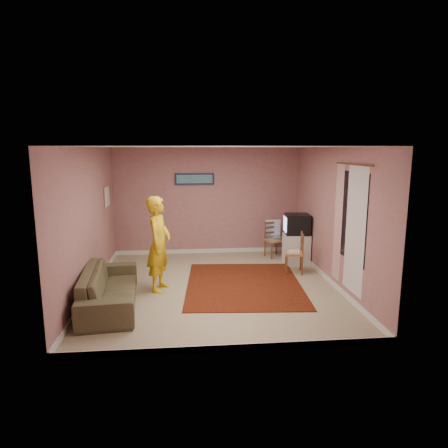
{
  "coord_description": "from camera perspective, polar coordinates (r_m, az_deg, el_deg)",
  "views": [
    {
      "loc": [
        -0.52,
        -7.2,
        2.57
      ],
      "look_at": [
        0.23,
        0.6,
        1.09
      ],
      "focal_mm": 32.0,
      "sensor_mm": 36.0,
      "label": 1
    }
  ],
  "objects": [
    {
      "name": "window",
      "position": [
        6.97,
        17.92,
        0.95
      ],
      "size": [
        0.01,
        1.1,
        1.5
      ],
      "primitive_type": "cube",
      "color": "black",
      "rests_on": "wall_right"
    },
    {
      "name": "curtain_floral",
      "position": [
        7.49,
        15.98,
        0.15
      ],
      "size": [
        0.01,
        0.35,
        2.1
      ],
      "primitive_type": "cube",
      "color": "beige",
      "rests_on": "wall_right"
    },
    {
      "name": "baseboard_right",
      "position": [
        8.11,
        14.81,
        -7.75
      ],
      "size": [
        0.02,
        5.0,
        0.1
      ],
      "primitive_type": "cube",
      "color": "silver",
      "rests_on": "ground"
    },
    {
      "name": "dvd_player",
      "position": [
        9.64,
        7.2,
        -2.01
      ],
      "size": [
        0.38,
        0.29,
        0.06
      ],
      "primitive_type": "cube",
      "rotation": [
        0.0,
        0.0,
        0.09
      ],
      "color": "#A8A8AD",
      "rests_on": "chair_a"
    },
    {
      "name": "baseboard_front",
      "position": [
        5.36,
        0.71,
        -17.29
      ],
      "size": [
        4.5,
        0.02,
        0.1
      ],
      "primitive_type": "cube",
      "color": "silver",
      "rests_on": "ground"
    },
    {
      "name": "tv_cabinet",
      "position": [
        9.18,
        10.27,
        -3.5
      ],
      "size": [
        0.54,
        0.49,
        0.68
      ],
      "primitive_type": "cube",
      "color": "silver",
      "rests_on": "ground"
    },
    {
      "name": "blue_throw",
      "position": [
        9.77,
        6.98,
        -0.51
      ],
      "size": [
        0.37,
        0.05,
        0.38
      ],
      "primitive_type": "cube",
      "color": "#899FE0",
      "rests_on": "chair_a"
    },
    {
      "name": "wall_right",
      "position": [
        7.82,
        15.31,
        0.99
      ],
      "size": [
        0.02,
        5.0,
        2.6
      ],
      "primitive_type": "cube",
      "color": "#A06C69",
      "rests_on": "ground"
    },
    {
      "name": "picture_left",
      "position": [
        9.02,
        -16.37,
        3.79
      ],
      "size": [
        0.04,
        0.38,
        0.42
      ],
      "color": "beige",
      "rests_on": "wall_left"
    },
    {
      "name": "picture_back",
      "position": [
        9.69,
        -4.24,
        6.43
      ],
      "size": [
        0.95,
        0.04,
        0.28
      ],
      "color": "#141B39",
      "rests_on": "wall_back"
    },
    {
      "name": "baseboard_left",
      "position": [
        7.82,
        -18.13,
        -8.64
      ],
      "size": [
        0.02,
        5.0,
        0.1
      ],
      "primitive_type": "cube",
      "color": "silver",
      "rests_on": "ground"
    },
    {
      "name": "game_console",
      "position": [
        8.47,
        9.99,
        -3.86
      ],
      "size": [
        0.21,
        0.15,
        0.04
      ],
      "primitive_type": "cube",
      "rotation": [
        0.0,
        0.0,
        -0.04
      ],
      "color": "white",
      "rests_on": "chair_b"
    },
    {
      "name": "curtain_sheer",
      "position": [
        6.86,
        18.21,
        -0.91
      ],
      "size": [
        0.01,
        0.75,
        2.1
      ],
      "primitive_type": "cube",
      "color": "silver",
      "rests_on": "wall_right"
    },
    {
      "name": "wall_front",
      "position": [
        4.89,
        0.76,
        -4.32
      ],
      "size": [
        4.5,
        0.02,
        2.6
      ],
      "primitive_type": "cube",
      "color": "#A06C69",
      "rests_on": "ground"
    },
    {
      "name": "ground",
      "position": [
        7.66,
        -1.33,
        -8.88
      ],
      "size": [
        5.0,
        5.0,
        0.0
      ],
      "primitive_type": "plane",
      "color": "tan",
      "rests_on": "ground"
    },
    {
      "name": "chair_a",
      "position": [
        9.63,
        7.2,
        -1.7
      ],
      "size": [
        0.48,
        0.47,
        0.46
      ],
      "rotation": [
        0.0,
        0.0,
        0.35
      ],
      "color": "tan",
      "rests_on": "ground"
    },
    {
      "name": "baseboard_back",
      "position": [
        10.02,
        -2.38,
        -3.85
      ],
      "size": [
        4.5,
        0.02,
        0.1
      ],
      "primitive_type": "cube",
      "color": "silver",
      "rests_on": "ground"
    },
    {
      "name": "wall_back",
      "position": [
        9.79,
        -2.44,
        3.26
      ],
      "size": [
        4.5,
        0.02,
        2.6
      ],
      "primitive_type": "cube",
      "color": "#A06C69",
      "rests_on": "ground"
    },
    {
      "name": "sofa",
      "position": [
        6.93,
        -16.04,
        -8.7
      ],
      "size": [
        1.05,
        2.22,
        0.63
      ],
      "primitive_type": "imported",
      "rotation": [
        0.0,
        0.0,
        1.67
      ],
      "color": "brown",
      "rests_on": "ground"
    },
    {
      "name": "crt_tv",
      "position": [
        9.06,
        10.35,
        -0.01
      ],
      "size": [
        0.57,
        0.52,
        0.45
      ],
      "rotation": [
        0.0,
        0.0,
        -0.1
      ],
      "color": "black",
      "rests_on": "tv_cabinet"
    },
    {
      "name": "chair_b",
      "position": [
        8.45,
        10.01,
        -3.43
      ],
      "size": [
        0.44,
        0.45,
        0.47
      ],
      "rotation": [
        0.0,
        0.0,
        -1.76
      ],
      "color": "tan",
      "rests_on": "ground"
    },
    {
      "name": "person",
      "position": [
        7.35,
        -9.28,
        -2.81
      ],
      "size": [
        0.56,
        0.72,
        1.74
      ],
      "primitive_type": "imported",
      "rotation": [
        0.0,
        0.0,
        1.31
      ],
      "color": "gold",
      "rests_on": "ground"
    },
    {
      "name": "wall_left",
      "position": [
        7.51,
        -18.76,
        0.41
      ],
      "size": [
        0.02,
        5.0,
        2.6
      ],
      "primitive_type": "cube",
      "color": "#A06C69",
      "rests_on": "ground"
    },
    {
      "name": "curtain_rod",
      "position": [
        6.86,
        18.0,
        8.12
      ],
      "size": [
        0.02,
        1.4,
        0.02
      ],
      "primitive_type": "cylinder",
      "rotation": [
        1.57,
        0.0,
        0.0
      ],
      "color": "brown",
      "rests_on": "wall_right"
    },
    {
      "name": "ceiling",
      "position": [
        7.22,
        -1.42,
        10.96
      ],
      "size": [
        4.5,
        5.0,
        0.02
      ],
      "primitive_type": "cube",
      "color": "silver",
      "rests_on": "wall_back"
    },
    {
      "name": "area_rug",
      "position": [
        7.76,
        2.84,
        -8.58
      ],
      "size": [
        2.35,
        2.85,
        0.01
      ],
      "primitive_type": "cube",
      "rotation": [
        0.0,
        0.0,
        -0.07
      ],
      "color": "black",
      "rests_on": "ground"
    }
  ]
}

